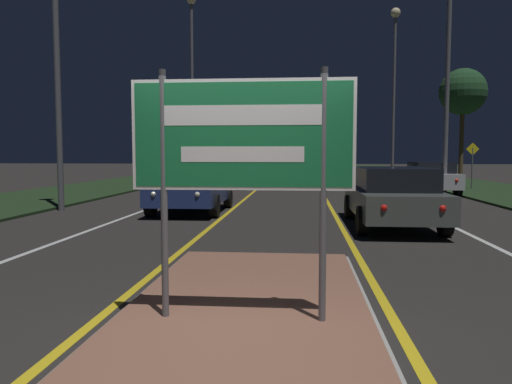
% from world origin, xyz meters
% --- Properties ---
extents(ground_plane, '(160.00, 160.00, 0.00)m').
position_xyz_m(ground_plane, '(0.00, 0.00, 0.00)').
color(ground_plane, '#282623').
extents(median_island, '(2.72, 6.72, 0.10)m').
position_xyz_m(median_island, '(0.00, 0.52, 0.04)').
color(median_island, '#999993').
rests_on(median_island, ground_plane).
extents(verge_left, '(5.00, 100.00, 0.08)m').
position_xyz_m(verge_left, '(-9.50, 20.00, 0.04)').
color(verge_left, '#1E3319').
rests_on(verge_left, ground_plane).
extents(verge_right, '(5.00, 100.00, 0.08)m').
position_xyz_m(verge_right, '(9.50, 20.00, 0.04)').
color(verge_right, '#1E3319').
rests_on(verge_right, ground_plane).
extents(centre_line_yellow_left, '(0.12, 70.00, 0.01)m').
position_xyz_m(centre_line_yellow_left, '(-1.55, 25.00, 0.00)').
color(centre_line_yellow_left, gold).
rests_on(centre_line_yellow_left, ground_plane).
extents(centre_line_yellow_right, '(0.12, 70.00, 0.01)m').
position_xyz_m(centre_line_yellow_right, '(1.55, 25.00, 0.00)').
color(centre_line_yellow_right, gold).
rests_on(centre_line_yellow_right, ground_plane).
extents(lane_line_white_left, '(0.12, 70.00, 0.01)m').
position_xyz_m(lane_line_white_left, '(-4.20, 25.00, 0.00)').
color(lane_line_white_left, silver).
rests_on(lane_line_white_left, ground_plane).
extents(lane_line_white_right, '(0.12, 70.00, 0.01)m').
position_xyz_m(lane_line_white_right, '(4.20, 25.00, 0.00)').
color(lane_line_white_right, silver).
rests_on(lane_line_white_right, ground_plane).
extents(edge_line_white_left, '(0.10, 70.00, 0.01)m').
position_xyz_m(edge_line_white_left, '(-7.20, 25.00, 0.00)').
color(edge_line_white_left, silver).
rests_on(edge_line_white_left, ground_plane).
extents(edge_line_white_right, '(0.10, 70.00, 0.01)m').
position_xyz_m(edge_line_white_right, '(7.20, 25.00, 0.00)').
color(edge_line_white_right, silver).
rests_on(edge_line_white_right, ground_plane).
extents(highway_sign, '(2.18, 0.07, 2.46)m').
position_xyz_m(highway_sign, '(0.00, 0.52, 1.83)').
color(highway_sign, '#56565B').
rests_on(highway_sign, median_island).
extents(streetlight_left_near, '(0.53, 0.53, 9.67)m').
position_xyz_m(streetlight_left_near, '(-6.70, 10.23, 6.22)').
color(streetlight_left_near, '#56565B').
rests_on(streetlight_left_near, ground_plane).
extents(streetlight_left_far, '(0.55, 0.55, 11.36)m').
position_xyz_m(streetlight_left_far, '(-6.13, 26.37, 7.27)').
color(streetlight_left_far, '#56565B').
rests_on(streetlight_left_far, ground_plane).
extents(streetlight_right_near, '(0.59, 0.59, 10.56)m').
position_xyz_m(streetlight_right_near, '(6.32, 16.19, 7.04)').
color(streetlight_right_near, '#56565B').
rests_on(streetlight_right_near, ground_plane).
extents(streetlight_right_far, '(0.61, 0.61, 10.90)m').
position_xyz_m(streetlight_right_far, '(6.47, 28.50, 7.38)').
color(streetlight_right_far, '#56565B').
rests_on(streetlight_right_far, ground_plane).
extents(car_receding_0, '(1.94, 4.69, 1.41)m').
position_xyz_m(car_receding_0, '(2.75, 7.76, 0.74)').
color(car_receding_0, '#4C514C').
rests_on(car_receding_0, ground_plane).
extents(car_receding_1, '(1.87, 4.08, 1.39)m').
position_xyz_m(car_receding_1, '(6.04, 17.43, 0.74)').
color(car_receding_1, '#B7B7BC').
rests_on(car_receding_1, ground_plane).
extents(car_receding_2, '(1.89, 4.48, 1.35)m').
position_xyz_m(car_receding_2, '(2.56, 25.54, 0.73)').
color(car_receding_2, '#4C514C').
rests_on(car_receding_2, ground_plane).
extents(car_approaching_0, '(2.00, 4.12, 1.35)m').
position_xyz_m(car_approaching_0, '(-2.64, 10.31, 0.72)').
color(car_approaching_0, navy).
rests_on(car_approaching_0, ground_plane).
extents(car_approaching_1, '(2.03, 4.80, 1.50)m').
position_xyz_m(car_approaching_1, '(-2.82, 21.38, 0.78)').
color(car_approaching_1, maroon).
rests_on(car_approaching_1, ground_plane).
extents(warning_sign, '(0.60, 0.06, 2.18)m').
position_xyz_m(warning_sign, '(8.69, 20.18, 1.40)').
color(warning_sign, '#56565B').
rests_on(warning_sign, verge_right).
extents(roadside_palm_right, '(2.52, 2.52, 6.29)m').
position_xyz_m(roadside_palm_right, '(9.37, 24.09, 5.06)').
color(roadside_palm_right, '#4C3823').
rests_on(roadside_palm_right, verge_right).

